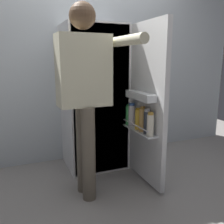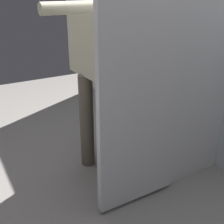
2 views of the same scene
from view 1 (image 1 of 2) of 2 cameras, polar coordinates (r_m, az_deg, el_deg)
The scene contains 4 objects.
ground_plane at distance 2.59m, azimuth -0.18°, elevation -16.33°, with size 6.20×6.20×0.00m, color gray.
kitchen_wall at distance 3.10m, azimuth -6.48°, elevation 13.68°, with size 4.40×0.10×2.64m, color silver.
refrigerator at distance 2.77m, azimuth -3.38°, elevation 3.12°, with size 0.70×1.21×1.60m.
person at distance 2.11m, azimuth -6.25°, elevation 6.20°, with size 0.57×0.75×1.69m.
Camera 1 is at (-0.86, -2.11, 1.24)m, focal length 39.32 mm.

